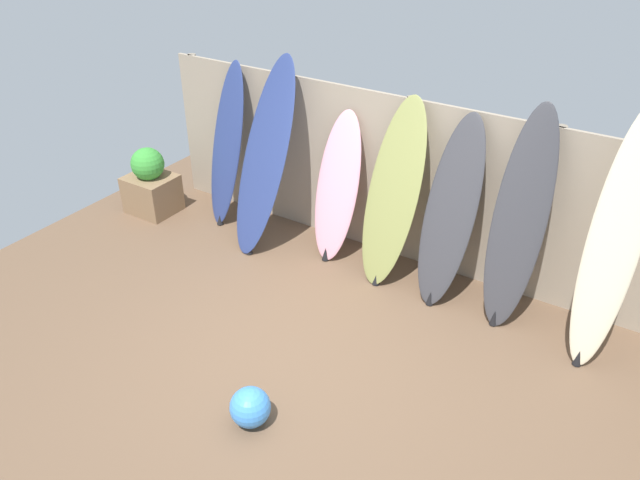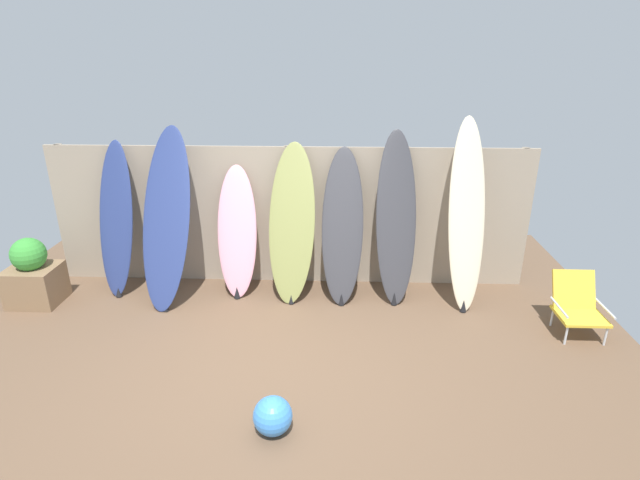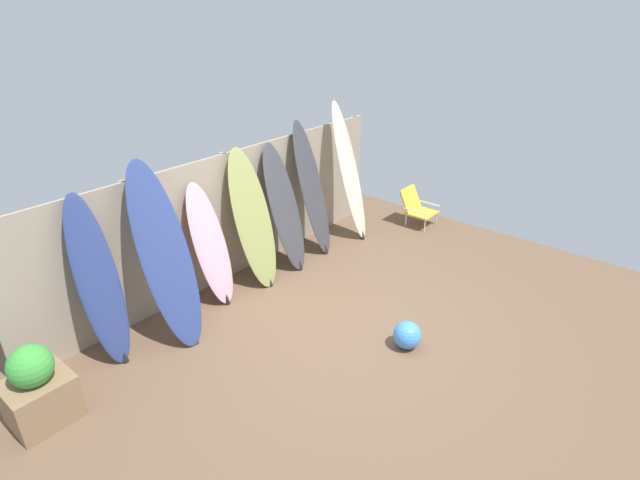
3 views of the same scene
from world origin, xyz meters
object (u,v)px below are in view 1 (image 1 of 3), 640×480
Objects in this scene: surfboard_navy_1 at (265,158)px; surfboard_pink_2 at (337,188)px; surfboard_cream_6 at (614,243)px; surfboard_charcoal_5 at (519,221)px; surfboard_charcoal_4 at (450,213)px; planter_box at (151,184)px; surfboard_navy_0 at (227,146)px; surfboard_olive_3 at (393,195)px; beach_ball at (250,407)px.

surfboard_pink_2 is (0.79, 0.22, -0.24)m from surfboard_navy_1.
surfboard_cream_6 reaches higher than surfboard_pink_2.
surfboard_navy_1 is 3.53m from surfboard_cream_6.
surfboard_charcoal_5 is at bearing 3.57° from surfboard_navy_1.
surfboard_navy_1 reaches higher than surfboard_charcoal_4.
surfboard_navy_0 is at bearing 23.46° from planter_box.
surfboard_navy_1 is (0.70, -0.20, 0.09)m from surfboard_navy_0.
surfboard_navy_0 reaches higher than surfboard_pink_2.
surfboard_pink_2 is 0.71m from surfboard_olive_3.
surfboard_navy_0 is 1.03× the size of surfboard_charcoal_4.
surfboard_cream_6 is at bearing -3.11° from surfboard_pink_2.
surfboard_olive_3 is at bearing 179.67° from surfboard_charcoal_4.
planter_box is (-3.11, -0.35, -0.57)m from surfboard_olive_3.
surfboard_navy_0 reaches higher than planter_box.
surfboard_cream_6 reaches higher than planter_box.
surfboard_cream_6 is at bearing 3.01° from planter_box.
surfboard_navy_1 is 1.48m from surfboard_olive_3.
surfboard_navy_0 is at bearing 131.89° from beach_ball.
surfboard_navy_1 is 1.30× the size of surfboard_pink_2.
surfboard_navy_1 is 1.02× the size of surfboard_charcoal_5.
surfboard_navy_0 is 0.93× the size of surfboard_charcoal_5.
surfboard_cream_6 is (1.44, -0.08, 0.19)m from surfboard_charcoal_4.
surfboard_navy_0 is 3.43m from surfboard_charcoal_5.
planter_box is (-3.72, -0.35, -0.54)m from surfboard_charcoal_4.
planter_box is (-0.93, -0.40, -0.57)m from surfboard_navy_0.
surfboard_navy_0 reaches higher than surfboard_olive_3.
surfboard_cream_6 reaches higher than beach_ball.
surfboard_charcoal_4 is at bearing 176.99° from surfboard_cream_6.
surfboard_navy_1 reaches higher than beach_ball.
surfboard_olive_3 is at bearing 91.27° from beach_ball.
surfboard_charcoal_5 reaches higher than beach_ball.
surfboard_navy_1 is at bearing -174.25° from surfboard_olive_3.
surfboard_cream_6 is 6.85× the size of beach_ball.
beach_ball is at bearing -48.11° from surfboard_navy_0.
surfboard_charcoal_4 is at bearing -3.22° from surfboard_pink_2.
planter_box is (-1.64, -0.20, -0.67)m from surfboard_navy_1.
surfboard_cream_6 is at bearing 49.68° from beach_ball.
surfboard_cream_6 is at bearing -7.16° from surfboard_charcoal_5.
surfboard_charcoal_5 reaches higher than planter_box.
beach_ball is (0.05, -2.44, -0.77)m from surfboard_olive_3.
surfboard_charcoal_5 is at bearing 0.98° from surfboard_olive_3.
surfboard_navy_1 is 2.48× the size of planter_box.
surfboard_charcoal_4 is 2.19× the size of planter_box.
surfboard_cream_6 reaches higher than surfboard_navy_0.
surfboard_pink_2 is at bearing 176.89° from surfboard_cream_6.
surfboard_navy_0 is 2.79m from surfboard_charcoal_4.
surfboard_navy_0 is at bearing 178.60° from surfboard_olive_3.
surfboard_navy_1 is 1.10× the size of surfboard_olive_3.
surfboard_pink_2 is (1.49, 0.02, -0.15)m from surfboard_navy_0.
surfboard_navy_0 is 2.26× the size of planter_box.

